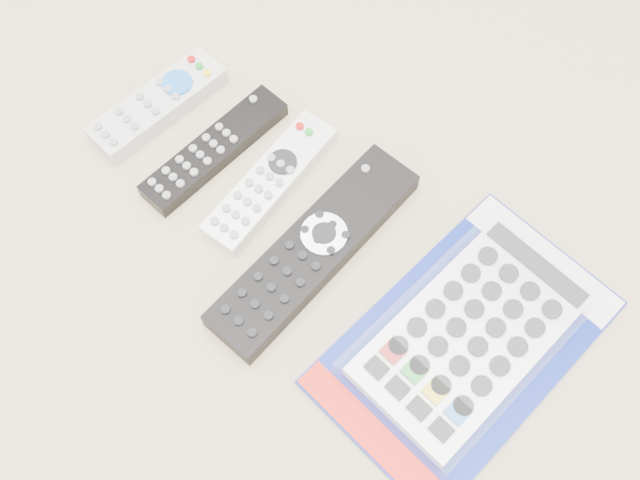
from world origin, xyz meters
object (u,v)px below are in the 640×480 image
Objects in this scene: remote_large_black at (314,249)px; remote_slim_black at (214,150)px; remote_small_grey at (158,104)px; remote_silver_dvd at (270,181)px; jumbo_remote_packaged at (470,334)px.

remote_slim_black is at bearing 173.31° from remote_large_black.
remote_small_grey is at bearing 175.62° from remote_large_black.
jumbo_remote_packaged is (0.26, -0.03, 0.01)m from remote_silver_dvd.
remote_small_grey is at bearing -174.59° from jumbo_remote_packaged.
remote_large_black is (0.25, -0.05, 0.00)m from remote_small_grey.
remote_large_black is 0.84× the size of jumbo_remote_packaged.
jumbo_remote_packaged reaches higher than remote_silver_dvd.
remote_small_grey is 0.25m from remote_large_black.
jumbo_remote_packaged reaches higher than remote_slim_black.
jumbo_remote_packaged reaches higher than remote_large_black.
remote_large_black is at bearing -23.63° from remote_silver_dvd.
jumbo_remote_packaged is at bearing -5.16° from remote_silver_dvd.
remote_silver_dvd is at bearing 161.49° from remote_large_black.
remote_silver_dvd is 0.58× the size of jumbo_remote_packaged.
remote_silver_dvd is at bearing 7.78° from remote_small_grey.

